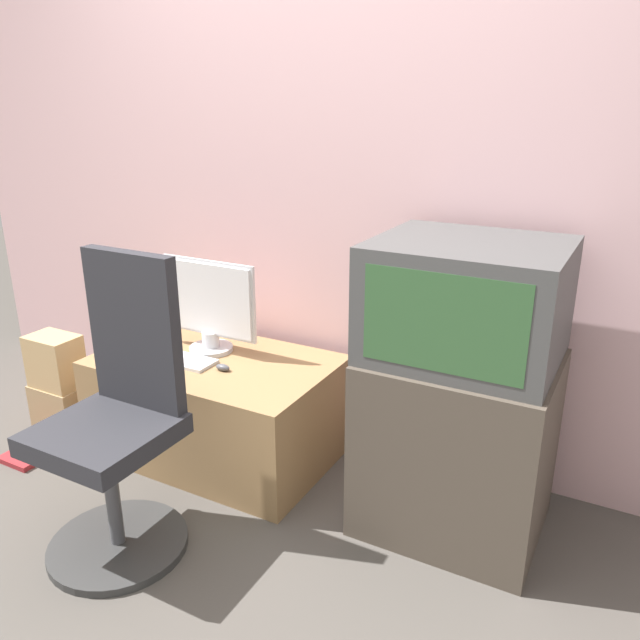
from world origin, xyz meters
name	(u,v)px	position (x,y,z in m)	size (l,w,h in m)	color
ground_plane	(131,617)	(0.00, 0.00, 0.00)	(12.00, 12.00, 0.00)	#4C4742
wall_back	(330,154)	(0.00, 1.32, 1.30)	(4.40, 0.05, 2.60)	beige
desk	(218,406)	(-0.35, 0.92, 0.23)	(1.02, 0.64, 0.45)	#937047
side_stand	(456,443)	(0.73, 0.93, 0.34)	(0.64, 0.54, 0.67)	#4C4238
main_monitor	(209,306)	(-0.42, 0.99, 0.66)	(0.48, 0.19, 0.41)	silver
keyboard	(182,360)	(-0.45, 0.83, 0.46)	(0.29, 0.13, 0.01)	silver
mouse	(223,367)	(-0.24, 0.83, 0.47)	(0.07, 0.03, 0.03)	#4C4C51
crt_tv	(467,300)	(0.72, 0.95, 0.87)	(0.63, 0.55, 0.41)	#474747
office_chair	(118,428)	(-0.27, 0.28, 0.45)	(0.49, 0.49, 1.05)	#333333
cardboard_box_lower	(63,410)	(-1.09, 0.68, 0.13)	(0.25, 0.17, 0.26)	#A3845B
cardboard_box_upper	(55,361)	(-1.09, 0.68, 0.38)	(0.23, 0.16, 0.24)	tan
book	(25,457)	(-1.07, 0.44, 0.01)	(0.18, 0.15, 0.02)	maroon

